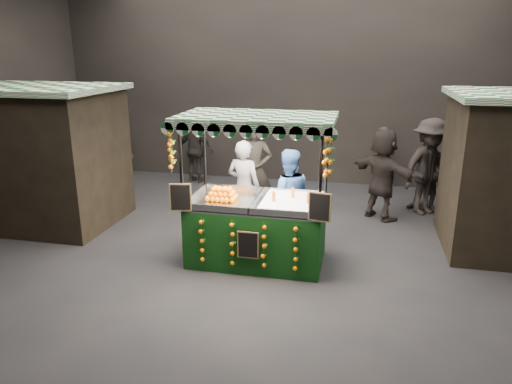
# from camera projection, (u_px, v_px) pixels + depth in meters

# --- Properties ---
(ground) EXTENTS (12.00, 12.00, 0.00)m
(ground) POSITION_uv_depth(u_px,v_px,m) (254.00, 263.00, 7.61)
(ground) COLOR black
(ground) RESTS_ON ground
(market_hall) EXTENTS (12.10, 10.10, 5.05)m
(market_hall) POSITION_uv_depth(u_px,v_px,m) (254.00, 39.00, 6.62)
(market_hall) COLOR black
(market_hall) RESTS_ON ground
(neighbour_stall_left) EXTENTS (3.00, 2.20, 2.60)m
(neighbour_stall_left) POSITION_uv_depth(u_px,v_px,m) (39.00, 155.00, 9.08)
(neighbour_stall_left) COLOR black
(neighbour_stall_left) RESTS_ON ground
(juice_stall) EXTENTS (2.40, 1.41, 2.32)m
(juice_stall) POSITION_uv_depth(u_px,v_px,m) (257.00, 219.00, 7.45)
(juice_stall) COLOR black
(juice_stall) RESTS_ON ground
(vendor_grey) EXTENTS (0.70, 0.54, 1.72)m
(vendor_grey) POSITION_uv_depth(u_px,v_px,m) (244.00, 188.00, 8.58)
(vendor_grey) COLOR gray
(vendor_grey) RESTS_ON ground
(vendor_blue) EXTENTS (0.94, 0.81, 1.66)m
(vendor_blue) POSITION_uv_depth(u_px,v_px,m) (288.00, 197.00, 8.14)
(vendor_blue) COLOR #2B4F8B
(vendor_blue) RESTS_ON ground
(shopper_0) EXTENTS (0.76, 0.56, 1.90)m
(shopper_0) POSITION_uv_depth(u_px,v_px,m) (254.00, 170.00, 9.43)
(shopper_0) COLOR #2E2A25
(shopper_0) RESTS_ON ground
(shopper_1) EXTENTS (0.95, 0.83, 1.65)m
(shopper_1) POSITION_uv_depth(u_px,v_px,m) (430.00, 173.00, 9.75)
(shopper_1) COLOR #2A2422
(shopper_1) RESTS_ON ground
(shopper_2) EXTENTS (1.00, 0.54, 1.62)m
(shopper_2) POSITION_uv_depth(u_px,v_px,m) (196.00, 150.00, 11.93)
(shopper_2) COLOR #272420
(shopper_2) RESTS_ON ground
(shopper_3) EXTENTS (1.42, 1.37, 1.95)m
(shopper_3) POSITION_uv_depth(u_px,v_px,m) (429.00, 167.00, 9.60)
(shopper_3) COLOR #2A2322
(shopper_3) RESTS_ON ground
(shopper_4) EXTENTS (0.88, 0.57, 1.79)m
(shopper_4) POSITION_uv_depth(u_px,v_px,m) (114.00, 146.00, 12.05)
(shopper_4) COLOR #2E2825
(shopper_4) RESTS_ON ground
(shopper_5) EXTENTS (1.61, 1.48, 1.79)m
(shopper_5) POSITION_uv_depth(u_px,v_px,m) (383.00, 174.00, 9.34)
(shopper_5) COLOR #292321
(shopper_5) RESTS_ON ground
(shopper_6) EXTENTS (0.54, 0.65, 1.53)m
(shopper_6) POSITION_uv_depth(u_px,v_px,m) (380.00, 160.00, 11.12)
(shopper_6) COLOR #282521
(shopper_6) RESTS_ON ground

